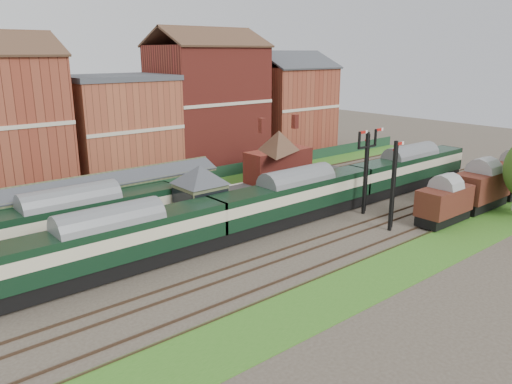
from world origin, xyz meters
TOP-DOWN VIEW (x-y plane):
  - ground at (0.00, 0.00)m, footprint 160.00×160.00m
  - grass_back at (0.00, 16.00)m, footprint 90.00×4.50m
  - grass_front at (0.00, -12.00)m, footprint 90.00×5.00m
  - fence at (0.00, 18.00)m, footprint 90.00×0.12m
  - platform at (-5.00, 9.75)m, footprint 55.00×3.40m
  - signal_box at (-3.00, 3.25)m, footprint 5.40×5.40m
  - brick_hut at (5.00, 3.25)m, footprint 3.20×2.64m
  - station_building at (12.00, 9.75)m, footprint 8.10×8.10m
  - canopy at (-11.00, 9.75)m, footprint 26.00×3.89m
  - semaphore_bracket at (12.04, -2.50)m, footprint 3.60×0.25m
  - semaphore_siding at (10.02, -7.00)m, footprint 1.23×0.25m
  - town_backdrop at (-0.18, 25.00)m, footprint 69.00×10.00m
  - dmu_train at (5.32, 0.00)m, footprint 53.96×2.84m
  - platform_railcar at (-12.96, 6.50)m, footprint 18.22×2.87m
  - goods_van_a at (15.28, -9.00)m, footprint 5.90×2.55m
  - goods_van_b at (22.18, -9.00)m, footprint 6.64×2.88m

SIDE VIEW (x-z plane):
  - ground at x=0.00m, z-range 0.00..0.00m
  - grass_back at x=0.00m, z-range 0.00..0.06m
  - grass_front at x=0.00m, z-range 0.00..0.06m
  - platform at x=-5.00m, z-range 0.00..1.00m
  - fence at x=0.00m, z-range 0.00..1.50m
  - brick_hut at x=5.00m, z-range -0.28..2.67m
  - goods_van_a at x=15.28m, z-range 0.25..3.83m
  - goods_van_b at x=22.18m, z-range 0.26..4.29m
  - dmu_train at x=5.32m, z-range 0.35..4.50m
  - platform_railcar at x=-12.96m, z-range 0.35..4.55m
  - signal_box at x=-3.00m, z-range 0.19..6.19m
  - station_building at x=12.00m, z-range 1.01..6.91m
  - semaphore_siding at x=10.02m, z-range 0.16..8.16m
  - canopy at x=-11.00m, z-range 2.54..6.62m
  - semaphore_bracket at x=12.04m, z-range 0.54..8.72m
  - town_backdrop at x=-0.18m, z-range -1.00..15.00m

